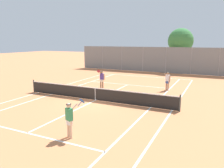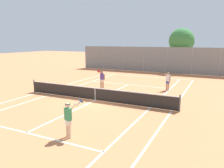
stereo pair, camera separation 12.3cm
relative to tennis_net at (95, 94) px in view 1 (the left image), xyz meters
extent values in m
plane|color=#CC7A4C|center=(0.00, 0.00, -0.51)|extent=(120.00, 120.00, 0.00)
cube|color=silver|center=(0.00, 11.90, -0.51)|extent=(11.00, 0.10, 0.01)
cube|color=silver|center=(-5.50, 0.00, -0.51)|extent=(0.10, 23.80, 0.01)
cube|color=silver|center=(5.50, 0.00, -0.51)|extent=(0.10, 23.80, 0.01)
cube|color=silver|center=(-4.13, 0.00, -0.51)|extent=(0.10, 23.80, 0.01)
cube|color=silver|center=(4.13, 0.00, -0.51)|extent=(0.10, 23.80, 0.01)
cube|color=silver|center=(0.00, -6.40, -0.51)|extent=(8.26, 0.10, 0.01)
cube|color=silver|center=(0.00, 6.40, -0.51)|extent=(8.26, 0.10, 0.01)
cube|color=silver|center=(0.00, 0.00, -0.51)|extent=(0.10, 12.80, 0.01)
cylinder|color=#474C47|center=(-5.95, 0.00, 0.03)|extent=(0.10, 0.10, 1.07)
cylinder|color=#474C47|center=(5.95, 0.00, 0.03)|extent=(0.10, 0.10, 1.07)
cube|color=black|center=(0.00, 0.00, -0.04)|extent=(11.90, 0.02, 0.89)
cube|color=white|center=(0.00, 0.00, 0.41)|extent=(11.90, 0.03, 0.06)
cube|color=white|center=(0.00, 0.00, -0.06)|extent=(0.05, 0.03, 0.89)
cylinder|color=beige|center=(2.01, -5.88, -0.10)|extent=(0.13, 0.13, 0.82)
cylinder|color=beige|center=(2.18, -5.95, -0.10)|extent=(0.13, 0.13, 0.82)
cube|color=white|center=(2.09, -5.92, 0.23)|extent=(0.33, 0.27, 0.24)
cube|color=#338C59|center=(2.09, -5.92, 0.59)|extent=(0.39, 0.31, 0.56)
sphere|color=beige|center=(2.09, -5.92, 0.98)|extent=(0.22, 0.22, 0.22)
cylinder|color=black|center=(2.09, -5.92, 1.05)|extent=(0.23, 0.23, 0.02)
cylinder|color=beige|center=(1.89, -5.83, 0.53)|extent=(0.08, 0.08, 0.52)
cylinder|color=beige|center=(2.27, -5.84, 0.88)|extent=(0.25, 0.45, 0.35)
cylinder|color=#1E4C99|center=(2.49, -5.65, 1.04)|extent=(0.12, 0.24, 0.22)
cylinder|color=#1E4C99|center=(2.53, -5.53, 1.15)|extent=(0.33, 0.29, 0.23)
cylinder|color=#936B4C|center=(-1.44, 3.86, -0.10)|extent=(0.13, 0.13, 0.82)
cylinder|color=#936B4C|center=(-1.60, 3.78, -0.10)|extent=(0.13, 0.13, 0.82)
cube|color=beige|center=(-1.52, 3.82, 0.23)|extent=(0.33, 0.29, 0.24)
cube|color=#4C388C|center=(-1.52, 3.82, 0.59)|extent=(0.39, 0.33, 0.56)
sphere|color=#936B4C|center=(-1.52, 3.82, 0.98)|extent=(0.22, 0.22, 0.22)
cylinder|color=black|center=(-1.52, 3.82, 1.05)|extent=(0.23, 0.23, 0.02)
cylinder|color=#936B4C|center=(-1.33, 3.92, 0.53)|extent=(0.08, 0.08, 0.52)
cylinder|color=#936B4C|center=(-1.57, 3.64, 0.88)|extent=(0.28, 0.44, 0.35)
cylinder|color=maroon|center=(-1.57, 3.35, 1.04)|extent=(0.14, 0.24, 0.22)
cylinder|color=maroon|center=(-1.52, 3.24, 1.15)|extent=(0.34, 0.30, 0.23)
cylinder|color=tan|center=(4.11, 5.55, -0.10)|extent=(0.13, 0.13, 0.82)
cylinder|color=tan|center=(3.95, 5.62, -0.10)|extent=(0.13, 0.13, 0.82)
cube|color=#334C8C|center=(4.03, 5.58, 0.23)|extent=(0.33, 0.28, 0.24)
cube|color=white|center=(4.03, 5.58, 0.59)|extent=(0.39, 0.32, 0.56)
sphere|color=tan|center=(4.03, 5.58, 0.98)|extent=(0.22, 0.22, 0.22)
cylinder|color=black|center=(4.03, 5.58, 1.05)|extent=(0.23, 0.23, 0.02)
cylinder|color=tan|center=(4.23, 5.50, 0.53)|extent=(0.08, 0.08, 0.52)
cylinder|color=tan|center=(3.86, 5.50, 0.88)|extent=(0.25, 0.45, 0.35)
cylinder|color=gray|center=(-11.23, 16.17, 1.23)|extent=(0.08, 0.08, 3.47)
cylinder|color=gray|center=(-8.02, 16.17, 1.23)|extent=(0.08, 0.08, 3.47)
cylinder|color=gray|center=(-4.81, 16.17, 1.23)|extent=(0.08, 0.08, 3.47)
cylinder|color=gray|center=(-1.60, 16.17, 1.23)|extent=(0.08, 0.08, 3.47)
cylinder|color=gray|center=(1.60, 16.17, 1.23)|extent=(0.08, 0.08, 3.47)
cylinder|color=gray|center=(4.81, 16.17, 1.23)|extent=(0.08, 0.08, 3.47)
cylinder|color=gray|center=(8.02, 16.17, 1.23)|extent=(0.08, 0.08, 3.47)
cube|color=slate|center=(0.00, 16.17, 1.23)|extent=(22.47, 0.02, 3.43)
cylinder|color=brown|center=(3.06, 18.17, 1.03)|extent=(0.26, 0.26, 3.07)
sphere|color=#387A3D|center=(3.06, 18.17, 3.75)|extent=(3.41, 3.41, 3.41)
sphere|color=#387A3D|center=(2.50, 18.16, 3.33)|extent=(1.93, 1.93, 1.93)
camera|label=1|loc=(7.75, -13.34, 3.75)|focal=35.00mm
camera|label=2|loc=(7.86, -13.28, 3.75)|focal=35.00mm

